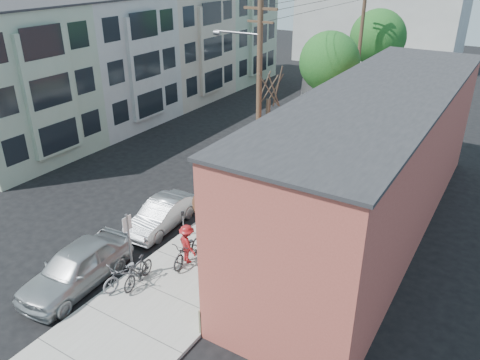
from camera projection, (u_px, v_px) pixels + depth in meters
The scene contains 27 objects.
ground at pixel (153, 221), 22.68m from camera, with size 120.00×120.00×0.00m, color black.
sidewalk at pixel (323, 161), 29.08m from camera, with size 4.50×58.00×0.15m, color #AAA79E.
cafe_building at pixel (375, 162), 20.83m from camera, with size 6.60×20.20×6.61m.
apartment_row at pixel (152, 54), 37.04m from camera, with size 6.30×32.00×9.00m.
end_cap_building at pixel (381, 9), 53.21m from camera, with size 18.00×8.00×12.00m, color #B2B1AD.
sign_post at pixel (129, 240), 17.83m from camera, with size 0.07×0.45×2.80m.
parking_meter_near at pixel (183, 220), 20.85m from camera, with size 0.14×0.14×1.24m.
parking_meter_far at pixel (269, 159), 27.03m from camera, with size 0.14×0.14×1.24m.
utility_pole_near at pixel (258, 90), 23.76m from camera, with size 3.57×0.28×10.00m.
utility_pole_far at pixel (360, 45), 35.82m from camera, with size 1.80×0.28×10.00m.
tree_bare at pixel (267, 142), 25.10m from camera, with size 0.24×0.24×4.78m.
tree_leafy_mid at pixel (329, 62), 30.20m from camera, with size 3.91×3.91×7.18m.
tree_leafy_far at pixel (378, 38), 38.18m from camera, with size 4.53×4.53×7.62m.
patio_chair_a at pixel (232, 271), 18.09m from camera, with size 0.50×0.50×0.88m, color #113E14, non-canonical shape.
patio_chair_b at pixel (221, 293), 16.95m from camera, with size 0.50×0.50×0.88m, color #113E14, non-canonical shape.
patron_grey at pixel (250, 239), 19.61m from camera, with size 0.54×0.35×1.48m, color gray.
patron_green at pixel (218, 277), 17.23m from camera, with size 0.75×0.58×1.54m, color #317C40.
cyclist at pixel (187, 244), 19.06m from camera, with size 1.11×0.64×1.71m, color maroon.
cyclist_bike at pixel (188, 250), 19.19m from camera, with size 0.73×2.09×1.10m, color black.
parked_bike_a at pixel (138, 272), 17.89m from camera, with size 0.52×1.85×1.11m, color black.
parked_bike_b at pixel (126, 273), 17.84m from camera, with size 0.71×2.05×1.08m, color slate.
car_0 at pixel (76, 267), 17.93m from camera, with size 1.97×4.90×1.67m, color #A3A7AA.
car_1 at pixel (162, 215), 21.84m from camera, with size 1.44×4.13×1.36m, color #ADB1B5.
car_2 at pixel (251, 156), 28.25m from camera, with size 1.86×4.58×1.33m, color black.
car_3 at pixel (289, 131), 32.21m from camera, with size 2.23×4.83×1.34m, color #B2B6BA.
car_4 at pixel (319, 111), 36.13m from camera, with size 1.56×4.47×1.47m, color gray.
bus at pixel (333, 74), 44.24m from camera, with size 2.39×10.20×2.84m, color silver.
Camera 1 is at (13.84, -14.44, 11.66)m, focal length 35.00 mm.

